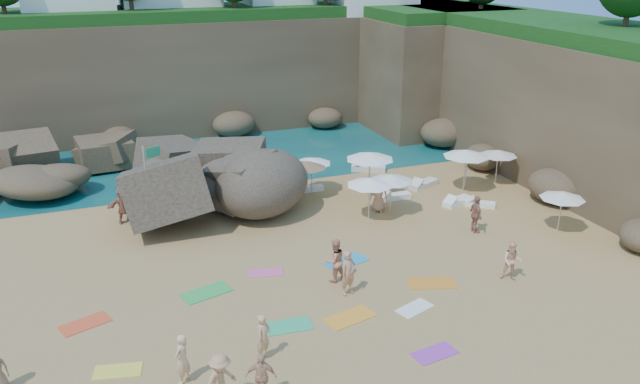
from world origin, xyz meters
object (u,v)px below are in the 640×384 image
object	(u,v)px
lounger_0	(308,189)
person_stand_4	(379,194)
person_stand_0	(264,337)
person_stand_5	(123,204)
rock_outcrop	(184,207)
person_stand_6	(182,359)
person_stand_3	(476,215)
parasol_0	(242,180)
parasol_2	(370,156)
parasol_1	(263,161)
person_stand_1	(335,261)
flag_pole	(149,177)
person_stand_2	(289,185)

from	to	relation	value
lounger_0	person_stand_4	bearing A→B (deg)	-54.97
person_stand_0	person_stand_4	size ratio (longest dim) A/B	0.87
person_stand_5	rock_outcrop	bearing A→B (deg)	-1.64
person_stand_4	person_stand_6	xyz separation A→B (m)	(-11.64, -10.26, -0.09)
person_stand_3	person_stand_6	distance (m)	16.10
parasol_0	person_stand_6	size ratio (longest dim) A/B	1.24
rock_outcrop	parasol_2	xyz separation A→B (m)	(9.80, -1.93, 2.28)
parasol_1	person_stand_4	distance (m)	6.34
rock_outcrop	parasol_0	size ratio (longest dim) A/B	3.89
person_stand_1	person_stand_4	distance (m)	7.70
person_stand_4	person_stand_6	size ratio (longest dim) A/B	1.10
parasol_1	person_stand_0	world-z (taller)	parasol_1
flag_pole	parasol_1	distance (m)	6.27
rock_outcrop	parasol_2	world-z (taller)	parasol_2
parasol_0	parasol_2	xyz separation A→B (m)	(7.11, 0.03, 0.45)
lounger_0	person_stand_0	size ratio (longest dim) A/B	1.03
person_stand_1	person_stand_5	world-z (taller)	person_stand_5
parasol_1	person_stand_1	xyz separation A→B (m)	(0.28, -9.49, -1.31)
person_stand_5	parasol_0	bearing A→B (deg)	-29.06
parasol_2	person_stand_0	size ratio (longest dim) A/B	1.61
person_stand_2	person_stand_4	distance (m)	4.95
person_stand_1	person_stand_2	bearing A→B (deg)	-108.41
parasol_0	person_stand_1	size ratio (longest dim) A/B	1.15
rock_outcrop	parasol_0	bearing A→B (deg)	-36.10
person_stand_0	person_stand_6	xyz separation A→B (m)	(-2.68, -0.27, 0.04)
parasol_0	lounger_0	bearing A→B (deg)	23.34
flag_pole	parasol_2	world-z (taller)	flag_pole
rock_outcrop	lounger_0	world-z (taller)	rock_outcrop
flag_pole	person_stand_5	world-z (taller)	flag_pole
parasol_2	person_stand_1	bearing A→B (deg)	-123.08
parasol_1	person_stand_2	size ratio (longest dim) A/B	1.54
parasol_2	person_stand_2	world-z (taller)	parasol_2
person_stand_2	person_stand_4	xyz separation A→B (m)	(3.76, -3.22, 0.10)
parasol_1	person_stand_1	distance (m)	9.58
person_stand_2	person_stand_3	bearing A→B (deg)	161.86
person_stand_0	person_stand_2	bearing A→B (deg)	29.09
person_stand_0	person_stand_5	world-z (taller)	person_stand_5
person_stand_1	person_stand_4	xyz separation A→B (m)	(4.85, 5.98, 0.02)
person_stand_0	person_stand_3	world-z (taller)	person_stand_3
flag_pole	person_stand_2	size ratio (longest dim) A/B	2.54
person_stand_0	person_stand_5	distance (m)	13.60
person_stand_3	person_stand_1	bearing A→B (deg)	112.89
person_stand_1	person_stand_3	distance (m)	8.28
lounger_0	person_stand_5	size ratio (longest dim) A/B	0.88
person_stand_5	flag_pole	bearing A→B (deg)	-69.08
parasol_1	flag_pole	bearing A→B (deg)	-163.34
parasol_2	person_stand_5	size ratio (longest dim) A/B	1.37
flag_pole	person_stand_6	bearing A→B (deg)	-92.52
rock_outcrop	flag_pole	size ratio (longest dim) A/B	1.93
lounger_0	person_stand_2	xyz separation A→B (m)	(-1.36, -0.78, 0.70)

